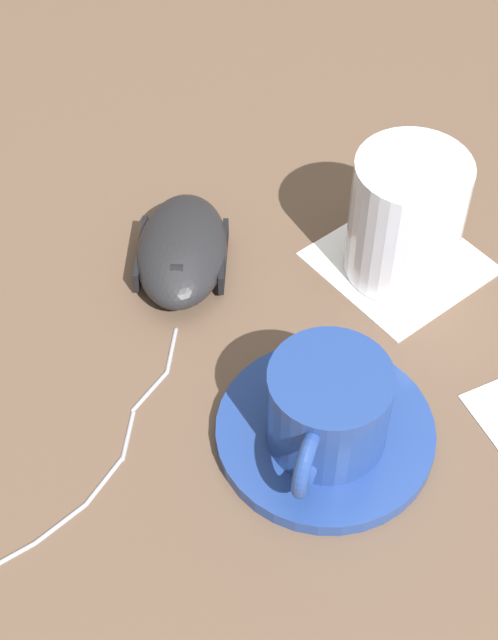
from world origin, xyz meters
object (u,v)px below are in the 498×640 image
at_px(coffee_cup, 327,409).
at_px(drinking_glass, 406,218).
at_px(computer_mouse, 182,250).
at_px(saucer, 325,433).

relative_size(coffee_cup, drinking_glass, 0.98).
bearing_deg(coffee_cup, drinking_glass, -38.21).
xyz_separation_m(coffee_cup, computer_mouse, (0.18, 0.05, -0.02)).
xyz_separation_m(computer_mouse, drinking_glass, (-0.05, -0.16, 0.03)).
relative_size(saucer, drinking_glass, 1.45).
bearing_deg(computer_mouse, drinking_glass, -105.89).
height_order(computer_mouse, drinking_glass, drinking_glass).
relative_size(coffee_cup, computer_mouse, 0.75).
height_order(saucer, computer_mouse, computer_mouse).
height_order(coffee_cup, drinking_glass, drinking_glass).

